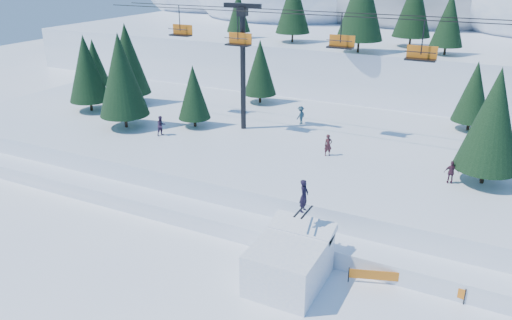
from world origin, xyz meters
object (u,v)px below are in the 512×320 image
at_px(jump_kicker, 290,261).
at_px(chairlift, 378,59).
at_px(banner_near, 376,275).
at_px(banner_far, 437,285).

distance_m(jump_kicker, chairlift, 17.26).
relative_size(jump_kicker, chairlift, 0.12).
xyz_separation_m(jump_kicker, banner_near, (4.13, 1.89, -0.77)).
distance_m(jump_kicker, banner_far, 7.56).
height_order(jump_kicker, banner_far, jump_kicker).
distance_m(chairlift, banner_near, 16.51).
height_order(chairlift, banner_near, chairlift).
distance_m(chairlift, banner_far, 17.05).
bearing_deg(jump_kicker, chairlift, 89.46).
relative_size(jump_kicker, banner_near, 1.99).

